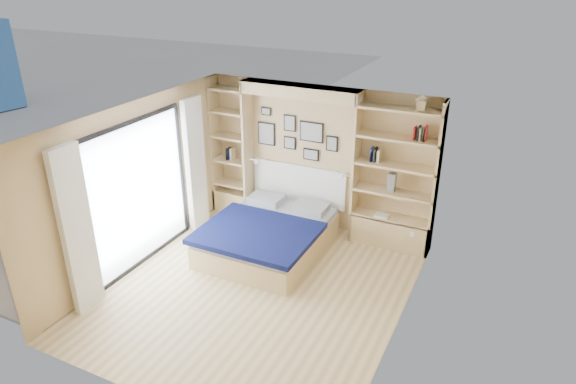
% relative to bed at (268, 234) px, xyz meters
% --- Properties ---
extents(ground, '(4.50, 4.50, 0.00)m').
position_rel_bed_xyz_m(ground, '(0.38, -1.07, -0.28)').
color(ground, beige).
rests_on(ground, ground).
extents(room_shell, '(4.50, 4.50, 4.50)m').
position_rel_bed_xyz_m(room_shell, '(-0.01, 0.45, 0.80)').
color(room_shell, tan).
rests_on(room_shell, ground).
extents(bed, '(1.75, 2.26, 1.07)m').
position_rel_bed_xyz_m(bed, '(0.00, 0.00, 0.00)').
color(bed, '#D4BA85').
rests_on(bed, ground).
extents(photo_gallery, '(1.48, 0.02, 0.82)m').
position_rel_bed_xyz_m(photo_gallery, '(-0.08, 1.15, 1.33)').
color(photo_gallery, black).
rests_on(photo_gallery, ground).
extents(reading_lamps, '(1.92, 0.12, 0.15)m').
position_rel_bed_xyz_m(reading_lamps, '(0.08, 0.93, 0.82)').
color(reading_lamps, silver).
rests_on(reading_lamps, ground).
extents(shelf_decor, '(3.47, 0.23, 2.03)m').
position_rel_bed_xyz_m(shelf_decor, '(1.44, 1.00, 1.41)').
color(shelf_decor, '#A51E1E').
rests_on(shelf_decor, ground).
extents(deck, '(3.20, 4.00, 0.05)m').
position_rel_bed_xyz_m(deck, '(-3.22, -1.07, -0.28)').
color(deck, '#776858').
rests_on(deck, ground).
extents(deck_chair, '(0.58, 0.85, 0.80)m').
position_rel_bed_xyz_m(deck_chair, '(-2.69, -1.34, 0.10)').
color(deck_chair, tan).
rests_on(deck_chair, ground).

